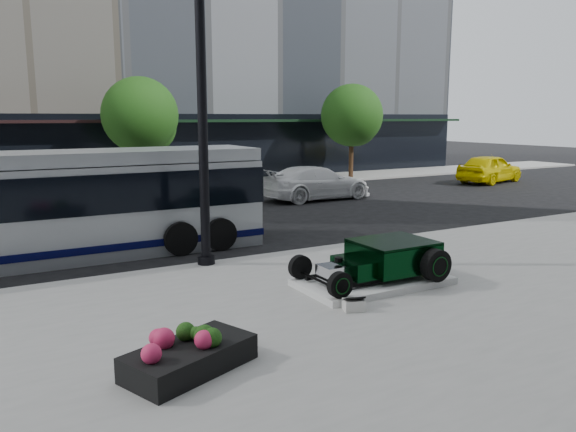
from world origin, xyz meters
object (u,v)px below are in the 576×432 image
lamppost (202,117)px  white_sedan (317,183)px  flower_planter (190,356)px  transit_bus (41,206)px  hot_rod (385,258)px  yellow_taxi (490,168)px

lamppost → white_sedan: (8.98, 8.90, -3.05)m
flower_planter → transit_bus: (-1.05, 8.61, 1.14)m
hot_rod → yellow_taxi: (18.56, 13.22, 0.14)m
flower_planter → hot_rod: bearing=21.3°
white_sedan → yellow_taxi: bearing=-87.9°
transit_bus → yellow_taxi: 25.90m
flower_planter → transit_bus: size_ratio=0.18×
hot_rod → flower_planter: size_ratio=1.49×
transit_bus → flower_planter: bearing=-83.1°
lamppost → yellow_taxi: 23.76m
transit_bus → lamppost: bearing=-40.1°
hot_rod → yellow_taxi: size_ratio=0.66×
flower_planter → white_sedan: (11.43, 14.56, 0.43)m
flower_planter → yellow_taxi: bearing=32.6°
lamppost → yellow_taxi: (21.50, 9.66, -3.00)m
hot_rod → flower_planter: bearing=-158.7°
lamppost → flower_planter: size_ratio=3.72×
transit_bus → white_sedan: bearing=25.5°
transit_bus → white_sedan: (12.48, 5.94, -0.70)m
lamppost → flower_planter: lamppost is taller
transit_bus → white_sedan: size_ratio=2.24×
lamppost → white_sedan: lamppost is taller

